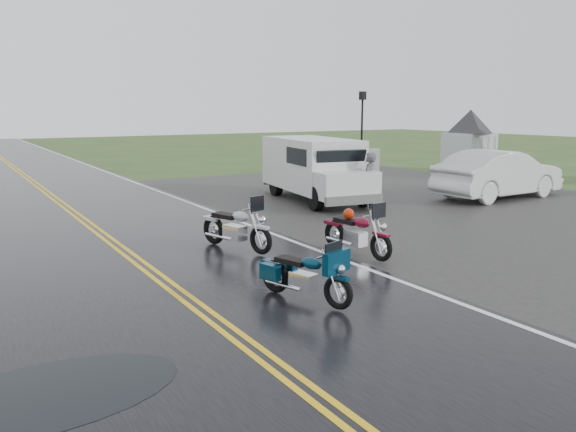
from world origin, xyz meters
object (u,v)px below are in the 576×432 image
at_px(sedan_white, 498,175).
at_px(lamp_post_far_right, 362,134).
at_px(motorcycle_red, 381,236).
at_px(visitor_center, 470,125).
at_px(motorcycle_teal, 338,280).
at_px(person_at_van, 369,182).
at_px(motorcycle_silver, 261,229).
at_px(van_white, 316,176).

height_order(sedan_white, lamp_post_far_right, lamp_post_far_right).
bearing_deg(motorcycle_red, visitor_center, 31.86).
height_order(motorcycle_teal, sedan_white, sedan_white).
bearing_deg(person_at_van, motorcycle_silver, -3.00).
bearing_deg(visitor_center, van_white, -157.97).
bearing_deg(lamp_post_far_right, motorcycle_silver, -137.18).
xyz_separation_m(motorcycle_red, motorcycle_teal, (-2.50, -1.84, -0.06)).
distance_m(visitor_center, sedan_white, 9.21).
bearing_deg(lamp_post_far_right, sedan_white, -89.11).
relative_size(person_at_van, sedan_white, 0.35).
height_order(motorcycle_silver, lamp_post_far_right, lamp_post_far_right).
xyz_separation_m(visitor_center, person_at_van, (-11.66, -6.00, -1.48)).
xyz_separation_m(motorcycle_teal, person_at_van, (6.48, 7.05, 0.36)).
distance_m(van_white, sedan_white, 7.27).
bearing_deg(sedan_white, motorcycle_silver, 102.16).
relative_size(motorcycle_teal, person_at_van, 1.03).
height_order(motorcycle_teal, motorcycle_silver, motorcycle_silver).
height_order(motorcycle_silver, van_white, van_white).
bearing_deg(motorcycle_silver, person_at_van, 13.39).
xyz_separation_m(motorcycle_teal, sedan_white, (11.98, 6.36, 0.31)).
xyz_separation_m(motorcycle_silver, person_at_van, (5.86, 3.37, 0.27)).
bearing_deg(visitor_center, motorcycle_silver, -151.86).
height_order(visitor_center, van_white, visitor_center).
bearing_deg(person_at_van, lamp_post_far_right, -160.30).
height_order(visitor_center, lamp_post_far_right, visitor_center).
distance_m(visitor_center, motorcycle_silver, 19.94).
bearing_deg(lamp_post_far_right, motorcycle_red, -127.40).
relative_size(motorcycle_red, motorcycle_teal, 1.10).
relative_size(motorcycle_teal, lamp_post_far_right, 0.46).
relative_size(visitor_center, sedan_white, 3.03).
relative_size(van_white, person_at_van, 3.14).
bearing_deg(motorcycle_teal, motorcycle_red, 19.31).
bearing_deg(motorcycle_red, van_white, 64.36).
bearing_deg(motorcycle_silver, motorcycle_red, -60.85).
relative_size(motorcycle_teal, van_white, 0.33).
xyz_separation_m(motorcycle_red, van_white, (2.34, 5.82, 0.52)).
bearing_deg(lamp_post_far_right, person_at_van, -127.38).
distance_m(van_white, lamp_post_far_right, 9.57).
distance_m(motorcycle_red, sedan_white, 10.51).
bearing_deg(sedan_white, visitor_center, -43.75).
height_order(visitor_center, motorcycle_red, visitor_center).
xyz_separation_m(visitor_center, sedan_white, (-6.15, -6.69, -1.53)).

